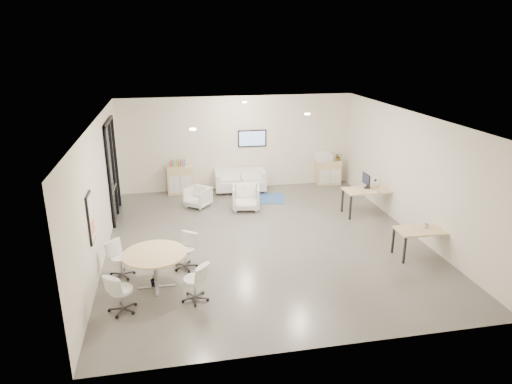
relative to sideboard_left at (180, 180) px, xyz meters
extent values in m
cube|color=#57544F|center=(2.03, -4.26, -0.87)|extent=(8.00, 9.00, 0.80)
cube|color=white|center=(2.03, -4.26, 3.13)|extent=(8.00, 9.00, 0.80)
cube|color=silver|center=(2.03, 0.64, 1.13)|extent=(8.00, 0.80, 3.20)
cube|color=silver|center=(2.03, -9.16, 1.13)|extent=(8.00, 0.80, 3.20)
cube|color=silver|center=(-2.37, -4.26, 1.13)|extent=(0.80, 9.00, 3.20)
cube|color=silver|center=(6.43, -4.26, 1.13)|extent=(0.80, 9.00, 3.20)
cube|color=black|center=(-1.93, -1.76, 0.95)|extent=(0.02, 1.90, 2.85)
cube|color=black|center=(-1.91, -1.76, 2.34)|extent=(0.06, 1.90, 0.08)
cube|color=black|center=(-1.91, -2.67, 0.95)|extent=(0.06, 0.08, 2.85)
cube|color=black|center=(-1.91, -0.85, 0.95)|extent=(0.06, 0.08, 2.85)
cube|color=black|center=(-1.91, -1.61, 0.95)|extent=(0.06, 0.07, 2.85)
cube|color=#B2B2B7|center=(-1.87, -2.21, 0.58)|extent=(0.04, 0.60, 0.05)
cube|color=black|center=(-1.95, -5.86, 1.08)|extent=(0.04, 0.54, 1.04)
cube|color=white|center=(-1.93, -5.86, 1.08)|extent=(0.01, 0.46, 0.96)
cube|color=#F17B62|center=(-1.92, -5.86, 0.88)|extent=(0.01, 0.32, 0.30)
cube|color=black|center=(2.53, 0.21, 1.28)|extent=(0.98, 0.05, 0.58)
cube|color=#8FB1F7|center=(2.53, 0.18, 1.28)|extent=(0.90, 0.01, 0.50)
cylinder|color=#FFEAC6|center=(0.23, -5.26, 2.71)|extent=(0.14, 0.14, 0.03)
cylinder|color=#FFEAC6|center=(3.23, -3.76, 2.71)|extent=(0.14, 0.14, 0.03)
cylinder|color=#FFEAC6|center=(2.03, -1.26, 2.71)|extent=(0.14, 0.14, 0.03)
cube|color=#D1B47E|center=(0.00, 0.00, 0.00)|extent=(0.84, 0.42, 0.95)
cube|color=white|center=(-0.19, -0.21, -0.09)|extent=(0.35, 0.02, 0.57)
cube|color=white|center=(0.19, -0.21, -0.09)|extent=(0.35, 0.02, 0.57)
cube|color=#D1B47E|center=(5.27, 0.01, -0.04)|extent=(0.87, 0.41, 0.87)
cube|color=white|center=(5.07, -0.20, -0.12)|extent=(0.37, 0.02, 0.52)
cube|color=white|center=(5.47, -0.20, -0.12)|extent=(0.37, 0.02, 0.52)
cube|color=red|center=(-0.26, 0.00, 0.58)|extent=(0.04, 0.14, 0.22)
cube|color=#337FCC|center=(-0.20, 0.00, 0.58)|extent=(0.04, 0.14, 0.22)
cube|color=gold|center=(-0.14, 0.00, 0.58)|extent=(0.04, 0.14, 0.22)
cube|color=#4CB24C|center=(-0.07, 0.00, 0.58)|extent=(0.04, 0.14, 0.22)
cube|color=#CC6619|center=(-0.01, 0.00, 0.58)|extent=(0.04, 0.14, 0.22)
cube|color=purple|center=(0.05, 0.00, 0.58)|extent=(0.04, 0.14, 0.22)
cube|color=#E54C7F|center=(0.12, 0.00, 0.58)|extent=(0.04, 0.14, 0.22)
cube|color=teal|center=(0.18, 0.00, 0.58)|extent=(0.04, 0.14, 0.22)
cube|color=white|center=(5.08, 0.01, 0.55)|extent=(0.58, 0.51, 0.31)
cube|color=white|center=(5.08, 0.01, 0.74)|extent=(0.44, 0.38, 0.07)
cube|color=white|center=(2.03, -0.24, -0.20)|extent=(1.76, 0.97, 0.32)
cube|color=white|center=(2.03, 0.09, 0.12)|extent=(1.72, 0.31, 0.32)
cube|color=white|center=(1.25, -0.24, -0.04)|extent=(0.21, 0.86, 0.64)
cube|color=white|center=(2.81, -0.24, -0.04)|extent=(0.21, 0.86, 0.64)
cube|color=#304D94|center=(2.54, -1.08, -0.47)|extent=(1.79, 1.37, 0.01)
imported|color=white|center=(0.49, -1.44, -0.13)|extent=(0.92, 0.91, 0.69)
imported|color=white|center=(1.93, -1.94, -0.06)|extent=(0.92, 0.88, 0.83)
cube|color=#D1B47E|center=(5.44, -3.04, 0.28)|extent=(1.49, 0.75, 0.04)
cube|color=black|center=(4.75, -3.35, -0.11)|extent=(0.05, 0.05, 0.73)
cube|color=black|center=(6.13, -3.35, -0.11)|extent=(0.05, 0.05, 0.73)
cube|color=black|center=(4.75, -2.72, -0.11)|extent=(0.05, 0.05, 0.73)
cube|color=black|center=(6.13, -2.72, -0.11)|extent=(0.05, 0.05, 0.73)
cube|color=#D1B47E|center=(5.56, -5.89, 0.20)|extent=(1.35, 0.71, 0.04)
cube|color=black|center=(4.95, -6.17, -0.14)|extent=(0.05, 0.05, 0.65)
cube|color=black|center=(6.18, -6.17, -0.14)|extent=(0.05, 0.05, 0.65)
cube|color=black|center=(4.95, -5.60, -0.14)|extent=(0.05, 0.05, 0.65)
cube|color=black|center=(6.18, -5.60, -0.14)|extent=(0.05, 0.05, 0.65)
cylinder|color=black|center=(5.44, -2.89, 0.31)|extent=(0.20, 0.20, 0.02)
cube|color=black|center=(5.44, -2.89, 0.43)|extent=(0.04, 0.03, 0.24)
cube|color=black|center=(5.39, -2.89, 0.58)|extent=(0.03, 0.50, 0.32)
cylinder|color=#D1B47E|center=(-0.72, -6.19, 0.31)|extent=(1.33, 1.33, 0.04)
cylinder|color=#B2B2B7|center=(-0.72, -6.19, -0.09)|extent=(0.10, 0.10, 0.76)
cube|color=#B2B2B7|center=(-0.72, -6.19, -0.46)|extent=(0.78, 0.06, 0.03)
cube|color=#B2B2B7|center=(-0.72, -6.19, -0.46)|extent=(0.06, 0.78, 0.03)
imported|color=#3F7F3F|center=(5.61, -0.02, 0.51)|extent=(0.30, 0.33, 0.22)
imported|color=#3F7F3F|center=(-0.77, -6.09, -0.40)|extent=(0.20, 0.33, 0.14)
imported|color=white|center=(5.67, -5.80, 0.28)|extent=(0.14, 0.13, 0.12)
camera|label=1|loc=(-0.28, -14.95, 4.55)|focal=32.00mm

